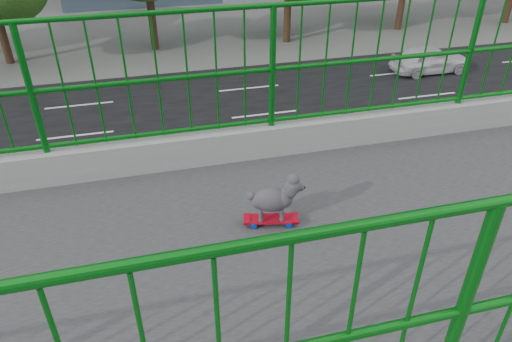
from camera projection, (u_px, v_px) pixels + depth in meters
The scene contains 5 objects.
road at pixel (71, 175), 17.09m from camera, with size 18.00×90.00×0.02m, color black.
skateboard at pixel (271, 219), 3.74m from camera, with size 0.21×0.44×0.06m.
poodle at pixel (274, 198), 3.63m from camera, with size 0.24×0.43×0.36m.
car_0 at pixel (228, 279), 11.94m from camera, with size 1.57×3.89×1.33m, color gray.
car_4 at pixel (430, 59), 25.14m from camera, with size 1.66×4.14×1.41m, color silver.
Camera 1 is at (2.48, 2.86, 9.39)m, focal length 33.72 mm.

